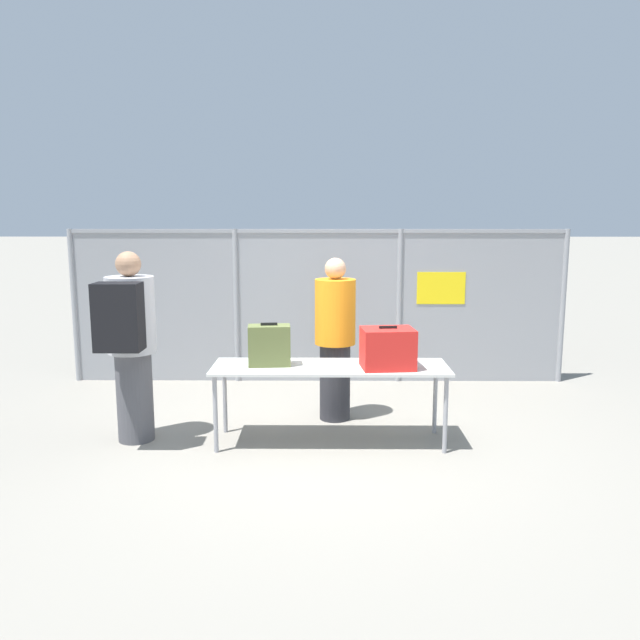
# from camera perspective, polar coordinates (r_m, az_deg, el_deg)

# --- Properties ---
(ground_plane) EXTENTS (120.00, 120.00, 0.00)m
(ground_plane) POSITION_cam_1_polar(r_m,az_deg,el_deg) (5.79, -0.49, -11.51)
(ground_plane) COLOR gray
(fence_section) EXTENTS (6.19, 0.07, 1.92)m
(fence_section) POSITION_cam_1_polar(r_m,az_deg,el_deg) (7.79, -0.10, 1.63)
(fence_section) COLOR gray
(fence_section) RESTS_ON ground_plane
(inspection_table) EXTENTS (2.14, 0.64, 0.73)m
(inspection_table) POSITION_cam_1_polar(r_m,az_deg,el_deg) (5.70, 0.94, -4.74)
(inspection_table) COLOR silver
(inspection_table) RESTS_ON ground_plane
(suitcase_olive) EXTENTS (0.40, 0.24, 0.39)m
(suitcase_olive) POSITION_cam_1_polar(r_m,az_deg,el_deg) (5.69, -4.66, -2.32)
(suitcase_olive) COLOR #566033
(suitcase_olive) RESTS_ON inspection_table
(suitcase_red) EXTENTS (0.49, 0.40, 0.38)m
(suitcase_red) POSITION_cam_1_polar(r_m,az_deg,el_deg) (5.60, 6.20, -2.59)
(suitcase_red) COLOR red
(suitcase_red) RESTS_ON inspection_table
(traveler_hooded) EXTENTS (0.44, 0.68, 1.76)m
(traveler_hooded) POSITION_cam_1_polar(r_m,az_deg,el_deg) (5.89, -17.00, -1.73)
(traveler_hooded) COLOR #4C4C51
(traveler_hooded) RESTS_ON ground_plane
(security_worker_near) EXTENTS (0.41, 0.41, 1.66)m
(security_worker_near) POSITION_cam_1_polar(r_m,az_deg,el_deg) (6.33, 1.39, -1.57)
(security_worker_near) COLOR #2D2D33
(security_worker_near) RESTS_ON ground_plane
(utility_trailer) EXTENTS (4.30, 2.18, 0.67)m
(utility_trailer) POSITION_cam_1_polar(r_m,az_deg,el_deg) (10.21, 7.63, -0.07)
(utility_trailer) COLOR #B2B2B7
(utility_trailer) RESTS_ON ground_plane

